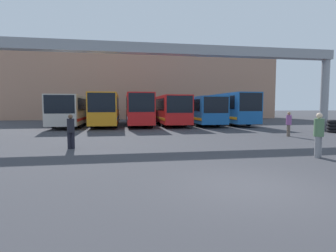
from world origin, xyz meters
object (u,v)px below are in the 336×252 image
(bus_slot_4, at_px, (198,109))
(bus_slot_5, at_px, (227,107))
(bus_slot_2, at_px, (138,108))
(bus_slot_1, at_px, (106,108))
(bus_slot_0, at_px, (74,109))
(pedestrian_far_center, at_px, (319,134))
(bus_slot_3, at_px, (168,109))
(pedestrian_near_right, at_px, (289,123))
(pedestrian_mid_left, at_px, (71,130))
(tire_stack, at_px, (334,126))

(bus_slot_4, bearing_deg, bus_slot_5, -0.52)
(bus_slot_2, bearing_deg, bus_slot_5, 2.67)
(bus_slot_1, bearing_deg, bus_slot_0, 170.93)
(bus_slot_0, height_order, pedestrian_far_center, bus_slot_0)
(bus_slot_0, relative_size, bus_slot_3, 1.02)
(bus_slot_0, distance_m, bus_slot_4, 13.30)
(bus_slot_5, bearing_deg, bus_slot_0, 178.24)
(bus_slot_3, distance_m, pedestrian_near_right, 13.93)
(pedestrian_mid_left, bearing_deg, bus_slot_4, -129.59)
(bus_slot_3, xyz_separation_m, bus_slot_5, (6.64, -0.42, 0.17))
(bus_slot_0, height_order, tire_stack, bus_slot_0)
(bus_slot_4, distance_m, bus_slot_5, 3.33)
(bus_slot_0, bearing_deg, pedestrian_mid_left, -80.39)
(bus_slot_4, xyz_separation_m, pedestrian_far_center, (-0.59, -18.88, -0.77))
(bus_slot_2, distance_m, pedestrian_far_center, 19.37)
(bus_slot_4, xyz_separation_m, pedestrian_mid_left, (-10.67, -14.98, -0.84))
(bus_slot_2, xyz_separation_m, pedestrian_far_center, (6.06, -18.38, -0.93))
(bus_slot_2, bearing_deg, pedestrian_mid_left, -105.53)
(bus_slot_1, height_order, pedestrian_near_right, bus_slot_1)
(bus_slot_2, xyz_separation_m, bus_slot_4, (6.64, 0.50, -0.15))
(bus_slot_0, height_order, bus_slot_4, bus_slot_0)
(bus_slot_2, height_order, bus_slot_3, bus_slot_2)
(pedestrian_near_right, bearing_deg, pedestrian_mid_left, -56.73)
(bus_slot_4, height_order, pedestrian_far_center, bus_slot_4)
(bus_slot_3, xyz_separation_m, pedestrian_near_right, (6.06, -12.51, -0.89))
(bus_slot_2, height_order, tire_stack, bus_slot_2)
(bus_slot_3, xyz_separation_m, pedestrian_mid_left, (-7.35, -15.37, -0.88))
(bus_slot_1, xyz_separation_m, bus_slot_4, (9.97, 0.05, -0.15))
(bus_slot_1, distance_m, pedestrian_far_center, 21.05)
(pedestrian_far_center, distance_m, pedestrian_mid_left, 10.81)
(bus_slot_3, bearing_deg, bus_slot_5, -3.61)
(bus_slot_2, height_order, bus_slot_5, bus_slot_5)
(bus_slot_1, relative_size, bus_slot_3, 0.93)
(bus_slot_3, distance_m, pedestrian_mid_left, 17.06)
(bus_slot_1, bearing_deg, bus_slot_3, 3.78)
(bus_slot_3, bearing_deg, tire_stack, -44.13)
(bus_slot_2, bearing_deg, pedestrian_far_center, -71.77)
(bus_slot_2, distance_m, pedestrian_near_right, 14.97)
(bus_slot_1, distance_m, bus_slot_3, 6.66)
(pedestrian_mid_left, bearing_deg, pedestrian_near_right, -172.07)
(pedestrian_mid_left, bearing_deg, pedestrian_far_center, 154.75)
(bus_slot_2, bearing_deg, bus_slot_1, 172.35)
(pedestrian_far_center, bearing_deg, bus_slot_1, -89.86)
(bus_slot_3, height_order, bus_slot_4, bus_slot_3)
(pedestrian_far_center, bearing_deg, bus_slot_2, -98.11)
(bus_slot_4, distance_m, tire_stack, 13.05)
(pedestrian_near_right, bearing_deg, pedestrian_far_center, -5.00)
(pedestrian_mid_left, bearing_deg, bus_slot_2, -109.67)
(bus_slot_5, xyz_separation_m, pedestrian_far_center, (-3.91, -18.84, -0.98))
(bus_slot_3, relative_size, pedestrian_far_center, 6.81)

